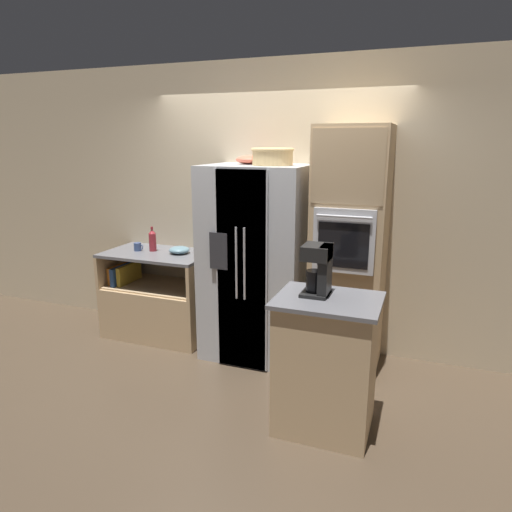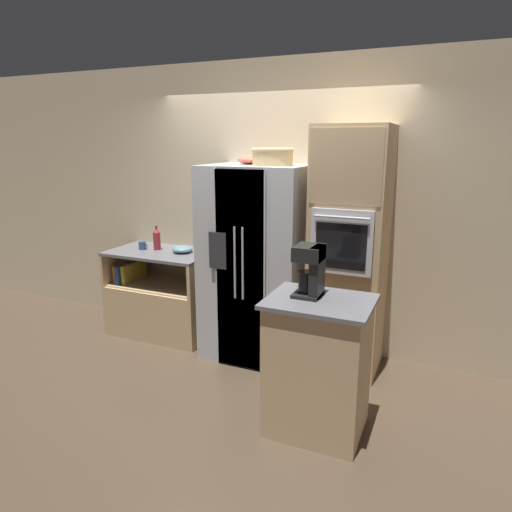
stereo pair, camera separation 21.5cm
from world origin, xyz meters
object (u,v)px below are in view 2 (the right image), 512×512
object	(u,v)px
coffee_maker	(312,269)
wicker_basket	(273,156)
wall_oven	(349,252)
bottle_tall	(157,239)
mug	(142,245)
refrigerator	(257,263)
mixing_bowl	(183,249)
fruit_bowl	(252,160)

from	to	relation	value
coffee_maker	wicker_basket	bearing A→B (deg)	125.78
coffee_maker	wall_oven	bearing A→B (deg)	87.36
wicker_basket	bottle_tall	bearing A→B (deg)	175.16
wall_oven	mug	size ratio (longest dim) A/B	19.92
refrigerator	wall_oven	size ratio (longest dim) A/B	0.84
mixing_bowl	fruit_bowl	bearing A→B (deg)	0.70
wall_oven	coffee_maker	distance (m)	1.00
mug	refrigerator	bearing A→B (deg)	-1.77
wicker_basket	mixing_bowl	xyz separation A→B (m)	(-1.05, 0.11, -0.97)
wall_oven	bottle_tall	size ratio (longest dim) A/B	8.36
wicker_basket	mug	bearing A→B (deg)	177.58
coffee_maker	mixing_bowl	bearing A→B (deg)	149.06
mixing_bowl	mug	bearing A→B (deg)	-174.05
wicker_basket	mug	world-z (taller)	wicker_basket
wall_oven	coffee_maker	world-z (taller)	wall_oven
wicker_basket	bottle_tall	world-z (taller)	wicker_basket
fruit_bowl	mug	bearing A→B (deg)	-177.32
mug	mixing_bowl	xyz separation A→B (m)	(0.47, 0.05, -0.01)
mug	wall_oven	bearing A→B (deg)	0.59
bottle_tall	mixing_bowl	world-z (taller)	bottle_tall
fruit_bowl	coffee_maker	size ratio (longest dim) A/B	0.75
refrigerator	fruit_bowl	size ratio (longest dim) A/B	6.78
mixing_bowl	refrigerator	bearing A→B (deg)	-5.88
mixing_bowl	coffee_maker	distance (m)	1.99
refrigerator	mixing_bowl	xyz separation A→B (m)	(-0.88, 0.09, 0.03)
bottle_tall	wicker_basket	bearing A→B (deg)	-4.84
mixing_bowl	wall_oven	bearing A→B (deg)	-0.87
refrigerator	coffee_maker	world-z (taller)	refrigerator
fruit_bowl	mixing_bowl	bearing A→B (deg)	-179.30
mug	coffee_maker	world-z (taller)	coffee_maker
wall_oven	wicker_basket	size ratio (longest dim) A/B	5.75
wall_oven	bottle_tall	xyz separation A→B (m)	(-2.06, 0.03, -0.06)
fruit_bowl	coffee_maker	world-z (taller)	fruit_bowl
wall_oven	fruit_bowl	distance (m)	1.24
fruit_bowl	mug	world-z (taller)	fruit_bowl
fruit_bowl	mug	xyz separation A→B (m)	(-1.26, -0.06, -0.92)
refrigerator	bottle_tall	world-z (taller)	refrigerator
mug	bottle_tall	bearing A→B (deg)	18.63
refrigerator	mug	bearing A→B (deg)	178.23
fruit_bowl	mug	distance (m)	1.56
mug	coffee_maker	size ratio (longest dim) A/B	0.30
mug	fruit_bowl	bearing A→B (deg)	2.68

